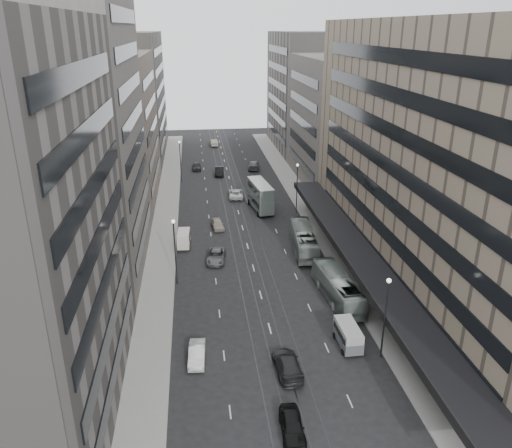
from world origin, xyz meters
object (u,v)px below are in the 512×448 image
double_decker (260,195)px  sedan_1 (197,354)px  bus_far (304,240)px  panel_van (184,239)px  vw_microbus (348,335)px  bus_near (337,287)px  sedan_2 (216,256)px  sedan_0 (292,425)px

double_decker → sedan_1: (-11.36, -40.08, -1.88)m
bus_far → panel_van: 16.84m
vw_microbus → sedan_1: size_ratio=1.01×
bus_near → sedan_2: size_ratio=2.23×
bus_far → panel_van: bearing=-6.3°
sedan_0 → bus_near: bearing=67.2°
panel_van → sedan_2: bearing=-47.7°
bus_far → sedan_1: size_ratio=2.74×
panel_van → bus_near: bearing=-41.4°
bus_near → sedan_1: bearing=25.7°
vw_microbus → sedan_2: bearing=118.7°
bus_far → sedan_0: 33.90m
double_decker → panel_van: double_decker is taller
bus_near → panel_van: 24.34m
bus_near → vw_microbus: bus_near is taller
vw_microbus → sedan_0: bearing=-126.9°
vw_microbus → panel_van: 30.34m
bus_far → double_decker: size_ratio=1.30×
panel_van → sedan_1: (1.40, -26.21, -0.58)m
sedan_1 → sedan_2: size_ratio=0.84×
sedan_0 → panel_van: bearing=105.4°
panel_van → sedan_1: panel_van is taller
sedan_1 → sedan_2: bearing=85.7°
bus_near → sedan_0: 21.21m
bus_near → sedan_1: bus_near is taller
bus_far → double_decker: bearing=-72.7°
bus_near → sedan_2: bearing=-46.1°
bus_far → sedan_2: bearing=13.8°
sedan_1 → sedan_2: (2.86, 21.02, -0.00)m
sedan_0 → vw_microbus: bearing=56.3°
panel_van → sedan_1: 26.25m
panel_van → sedan_0: bearing=-74.0°
sedan_1 → bus_near: bearing=33.3°
bus_near → sedan_0: (-8.96, -19.21, -0.83)m
sedan_2 → bus_far: bearing=16.9°
vw_microbus → sedan_0: (-7.53, -10.41, -0.54)m
bus_near → panel_van: (-17.44, 16.97, -0.29)m
bus_far → sedan_1: (-15.12, -22.94, -0.92)m
bus_near → sedan_1: size_ratio=2.64×
bus_far → sedan_0: bearing=81.2°
sedan_2 → double_decker: bearing=73.9°
double_decker → bus_near: bearing=-88.6°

